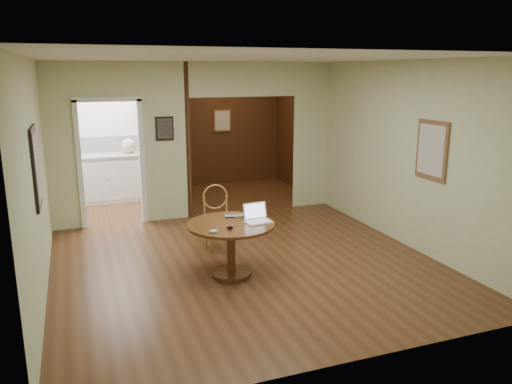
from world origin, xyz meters
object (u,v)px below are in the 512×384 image
object	(u,v)px
open_laptop	(257,216)
closed_laptop	(237,217)
chair	(217,214)
dining_table	(231,237)

from	to	relation	value
open_laptop	closed_laptop	distance (m)	0.30
chair	open_laptop	size ratio (longest dim) A/B	2.80
open_laptop	closed_laptop	world-z (taller)	open_laptop
closed_laptop	open_laptop	bearing A→B (deg)	-44.99
open_laptop	closed_laptop	bearing A→B (deg)	119.92
dining_table	open_laptop	size ratio (longest dim) A/B	3.23
closed_laptop	chair	bearing A→B (deg)	103.01
chair	closed_laptop	bearing A→B (deg)	-81.80
chair	open_laptop	bearing A→B (deg)	-72.89
chair	closed_laptop	xyz separation A→B (m)	(0.06, -0.76, 0.17)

